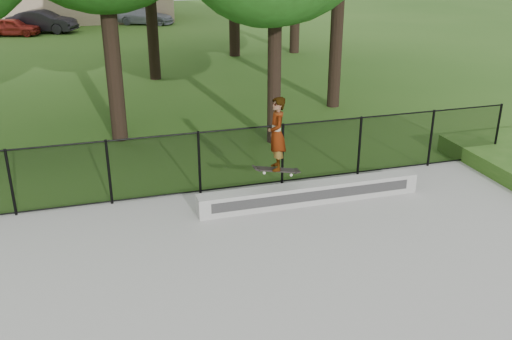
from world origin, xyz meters
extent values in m
cube|color=#A9A9A4|center=(2.25, 4.70, 0.28)|extent=(5.09, 0.40, 0.45)
imported|color=maroon|center=(-6.29, 31.88, 0.53)|extent=(3.32, 2.11, 1.06)
imported|color=black|center=(-4.62, 32.70, 0.68)|extent=(4.02, 2.78, 1.36)
imported|color=gray|center=(1.94, 34.63, 0.56)|extent=(3.86, 2.87, 1.11)
cube|color=black|center=(1.40, 4.58, 0.99)|extent=(0.83, 0.23, 0.18)
imported|color=#B2C0EA|center=(1.40, 4.58, 1.79)|extent=(0.46, 0.62, 1.56)
cylinder|color=black|center=(-4.00, 5.90, 0.81)|extent=(0.06, 0.06, 1.50)
cylinder|color=black|center=(-2.00, 5.90, 0.81)|extent=(0.06, 0.06, 1.50)
cylinder|color=black|center=(0.00, 5.90, 0.81)|extent=(0.06, 0.06, 1.50)
cylinder|color=black|center=(2.00, 5.90, 0.81)|extent=(0.06, 0.06, 1.50)
cylinder|color=black|center=(4.00, 5.90, 0.81)|extent=(0.06, 0.06, 1.50)
cylinder|color=black|center=(6.00, 5.90, 0.81)|extent=(0.06, 0.06, 1.50)
cylinder|color=black|center=(8.00, 5.90, 0.81)|extent=(0.06, 0.06, 1.50)
cylinder|color=black|center=(0.00, 5.90, 1.53)|extent=(16.00, 0.04, 0.04)
cylinder|color=black|center=(0.00, 5.90, 0.11)|extent=(16.00, 0.04, 0.04)
cube|color=black|center=(0.00, 5.90, 0.81)|extent=(16.00, 0.01, 1.50)
cylinder|color=black|center=(-1.50, 10.50, 2.47)|extent=(0.44, 0.44, 4.94)
cylinder|color=black|center=(2.80, 9.00, 2.28)|extent=(0.44, 0.44, 4.56)
cylinder|color=black|center=(6.00, 12.00, 2.77)|extent=(0.44, 0.44, 5.54)
cylinder|color=black|center=(0.50, 18.00, 2.76)|extent=(0.44, 0.44, 5.53)
cylinder|color=black|center=(5.00, 22.00, 2.30)|extent=(0.44, 0.44, 4.60)
cylinder|color=black|center=(8.18, 21.95, 2.47)|extent=(0.44, 0.44, 4.93)
camera|label=1|loc=(-2.18, -6.01, 5.56)|focal=40.00mm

